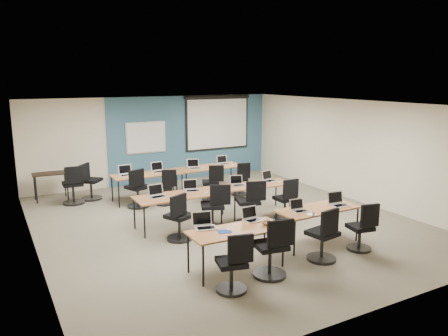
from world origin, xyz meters
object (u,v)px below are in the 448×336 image
laptop_7 (269,178)px  spare_chair_b (73,188)px  task_chair_1 (272,253)px  laptop_3 (338,202)px  training_table_mid_left (178,197)px  task_chair_11 (240,182)px  task_chair_7 (286,202)px  laptop_0 (204,224)px  projector_screen (218,120)px  spare_chair_a (90,184)px  task_chair_0 (234,268)px  task_chair_5 (214,210)px  task_chair_8 (138,191)px  laptop_11 (223,162)px  laptop_4 (157,194)px  laptop_10 (194,166)px  laptop_2 (299,208)px  training_table_back_left (147,175)px  laptop_9 (158,169)px  task_chair_3 (362,231)px  task_chair_6 (250,206)px  task_chair_10 (212,186)px  training_table_mid_right (257,186)px  task_chair_9 (166,190)px  task_chair_4 (179,221)px  laptop_1 (252,217)px  laptop_5 (192,188)px  utility_table (50,176)px  training_table_front_left (236,232)px  training_table_front_right (318,211)px  training_table_back_right (210,168)px  laptop_8 (126,173)px

laptop_7 → spare_chair_b: spare_chair_b is taller
task_chair_1 → laptop_3: (2.16, 0.78, 0.36)m
task_chair_1 → laptop_7: 3.89m
training_table_mid_left → task_chair_11: size_ratio=2.04×
task_chair_7 → laptop_0: bearing=-151.8°
projector_screen → laptop_3: 6.66m
spare_chair_a → laptop_0: bearing=-130.8°
task_chair_0 → task_chair_5: size_ratio=0.95×
task_chair_8 → laptop_11: bearing=-6.3°
laptop_4 → laptop_10: size_ratio=1.03×
laptop_2 → task_chair_11: (0.99, 3.85, -0.40)m
task_chair_8 → spare_chair_b: (-1.38, 1.11, 0.00)m
training_table_back_left → laptop_9: (0.36, 0.11, 0.11)m
task_chair_3 → laptop_9: size_ratio=2.70×
task_chair_6 → laptop_2: bearing=-67.1°
task_chair_10 → laptop_3: bearing=-53.2°
task_chair_8 → laptop_11: (2.90, 0.73, 0.37)m
laptop_7 → task_chair_10: (-0.87, 1.43, -0.39)m
training_table_back_left → laptop_11: 2.45m
task_chair_6 → task_chair_0: bearing=-107.6°
laptop_10 → training_table_back_left: bearing=-158.4°
task_chair_1 → spare_chair_b: task_chair_1 is taller
training_table_back_left → task_chair_6: (1.37, -3.03, -0.26)m
training_table_mid_right → task_chair_9: task_chair_9 is taller
task_chair_6 → task_chair_10: bearing=104.4°
laptop_7 → laptop_10: bearing=99.1°
task_chair_4 → spare_chair_a: 4.09m
laptop_1 → spare_chair_a: spare_chair_a is taller
training_table_mid_right → laptop_5: (-1.66, 0.18, 0.11)m
task_chair_3 → utility_table: task_chair_3 is taller
training_table_front_left → laptop_11: bearing=64.5°
training_table_front_right → laptop_11: bearing=82.7°
laptop_10 → utility_table: (-3.72, 1.22, -0.14)m
task_chair_0 → laptop_7: 4.50m
training_table_mid_left → task_chair_5: 0.86m
laptop_4 → task_chair_10: 2.60m
training_table_front_left → task_chair_11: 4.91m
training_table_front_left → task_chair_7: size_ratio=1.71×
training_table_front_left → laptop_9: bearing=85.7°
laptop_11 → training_table_front_left: bearing=-116.5°
training_table_front_left → spare_chair_b: 5.78m
task_chair_8 → training_table_front_left: bearing=-106.0°
training_table_back_right → laptop_9: bearing=176.3°
training_table_front_right → training_table_back_left: size_ratio=0.91×
training_table_mid_right → laptop_8: 3.54m
projector_screen → laptop_4: size_ratio=6.86×
laptop_2 → training_table_front_left: bearing=-164.4°
laptop_3 → spare_chair_a: (-3.79, 5.49, -0.37)m
training_table_back_right → laptop_2: size_ratio=6.42×
training_table_front_right → laptop_1: (-1.56, 0.00, 0.11)m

